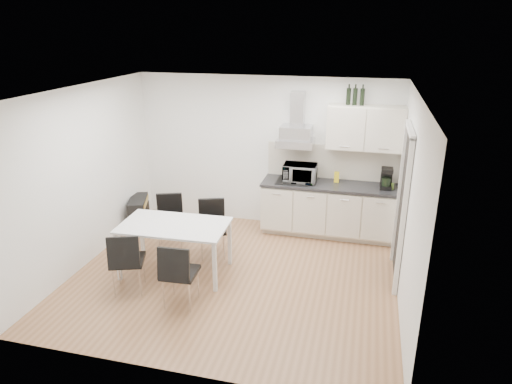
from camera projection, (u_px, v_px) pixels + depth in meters
The scene contains 15 objects.
ground at pixel (234, 276), 6.53m from camera, with size 4.50×4.50×0.00m, color #A4754F.
wall_back at pixel (266, 152), 7.90m from camera, with size 4.50×0.10×2.60m, color white.
wall_front at pixel (171, 261), 4.26m from camera, with size 4.50×0.10×2.60m, color white.
wall_left at pixel (84, 178), 6.59m from camera, with size 0.10×4.00×2.60m, color white.
wall_right at pixel (409, 206), 5.57m from camera, with size 0.10×4.00×2.60m, color white.
ceiling at pixel (231, 92), 5.63m from camera, with size 4.50×4.50×0.00m, color white.
doorway at pixel (401, 208), 6.17m from camera, with size 0.08×1.04×2.10m, color white.
kitchenette at pixel (332, 188), 7.55m from camera, with size 2.22×0.64×2.52m.
dining_table at pixel (174, 229), 6.41m from camera, with size 1.53×0.91×0.75m.
chair_far_left at pixel (170, 223), 7.17m from camera, with size 0.44×0.50×0.88m, color black, non-canonical shape.
chair_far_right at pixel (212, 229), 6.96m from camera, with size 0.44×0.50×0.88m, color black, non-canonical shape.
chair_near_left at pixel (128, 261), 6.03m from camera, with size 0.44×0.50×0.88m, color black, non-canonical shape.
chair_near_right at pixel (180, 273), 5.73m from camera, with size 0.44×0.50×0.88m, color black, non-canonical shape.
guitar_amp at pixel (139, 213), 7.99m from camera, with size 0.49×0.71×0.55m.
floor_speaker at pixel (213, 210), 8.42m from camera, with size 0.19×0.17×0.32m, color black.
Camera 1 is at (1.68, -5.47, 3.38)m, focal length 32.00 mm.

